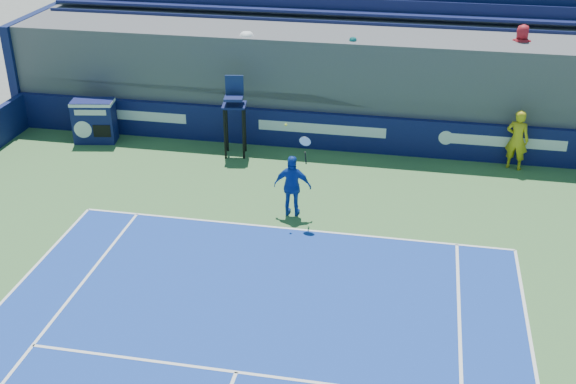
% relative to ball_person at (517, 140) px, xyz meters
% --- Properties ---
extents(ball_person, '(0.77, 0.63, 1.83)m').
position_rel_ball_person_xyz_m(ball_person, '(0.00, 0.00, 0.00)').
color(ball_person, gold).
rests_on(ball_person, apron).
extents(back_hoarding, '(20.40, 0.21, 1.20)m').
position_rel_ball_person_xyz_m(back_hoarding, '(-5.82, 0.36, -0.33)').
color(back_hoarding, '#0D1249').
rests_on(back_hoarding, ground).
extents(match_clock, '(1.43, 0.94, 1.40)m').
position_rel_ball_person_xyz_m(match_clock, '(-13.06, -0.39, -0.18)').
color(match_clock, '#0F154E').
rests_on(match_clock, ground).
extents(umpire_chair, '(0.80, 0.80, 2.48)m').
position_rel_ball_person_xyz_m(umpire_chair, '(-8.37, -0.56, 0.60)').
color(umpire_chair, black).
rests_on(umpire_chair, ground).
extents(tennis_player, '(0.98, 0.43, 2.57)m').
position_rel_ball_person_xyz_m(tennis_player, '(-5.92, -4.09, -0.08)').
color(tennis_player, '#153EAC').
rests_on(tennis_player, apron).
extents(stadium_seating, '(21.00, 4.05, 4.40)m').
position_rel_ball_person_xyz_m(stadium_seating, '(-5.82, 2.42, 0.91)').
color(stadium_seating, '#4B4B4F').
rests_on(stadium_seating, ground).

